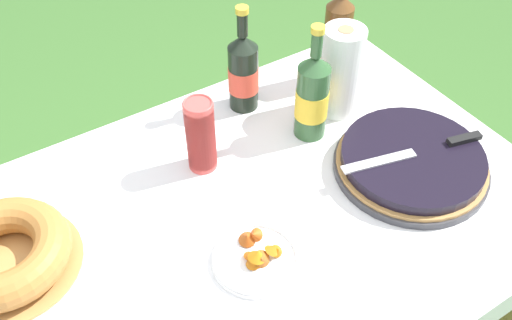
# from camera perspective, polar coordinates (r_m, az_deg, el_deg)

# --- Properties ---
(garden_table) EXTENTS (1.63, 0.94, 0.76)m
(garden_table) POSITION_cam_1_polar(r_m,az_deg,el_deg) (1.36, -4.64, -9.42)
(garden_table) COLOR #A87A47
(garden_table) RESTS_ON ground_plane
(tablecloth) EXTENTS (1.64, 0.95, 0.10)m
(tablecloth) POSITION_cam_1_polar(r_m,az_deg,el_deg) (1.31, -4.79, -7.83)
(tablecloth) COLOR white
(tablecloth) RESTS_ON garden_table
(berry_tart) EXTENTS (0.38, 0.38, 0.06)m
(berry_tart) POSITION_cam_1_polar(r_m,az_deg,el_deg) (1.46, 15.29, -0.20)
(berry_tart) COLOR #38383D
(berry_tart) RESTS_ON tablecloth
(serving_knife) EXTENTS (0.37, 0.11, 0.01)m
(serving_knife) POSITION_cam_1_polar(r_m,az_deg,el_deg) (1.45, 16.53, 1.04)
(serving_knife) COLOR silver
(serving_knife) RESTS_ON berry_tart
(bundt_cake) EXTENTS (0.31, 0.31, 0.09)m
(bundt_cake) POSITION_cam_1_polar(r_m,az_deg,el_deg) (1.32, -23.92, -8.52)
(bundt_cake) COLOR #B78447
(bundt_cake) RESTS_ON tablecloth
(cup_stack) EXTENTS (0.07, 0.07, 0.20)m
(cup_stack) POSITION_cam_1_polar(r_m,az_deg,el_deg) (1.38, -5.56, 2.45)
(cup_stack) COLOR #E04C47
(cup_stack) RESTS_ON tablecloth
(cider_bottle_green) EXTENTS (0.09, 0.09, 0.32)m
(cider_bottle_green) POSITION_cam_1_polar(r_m,az_deg,el_deg) (1.46, 5.64, 6.35)
(cider_bottle_green) COLOR #2D562D
(cider_bottle_green) RESTS_ON tablecloth
(cider_bottle_amber) EXTENTS (0.08, 0.08, 0.36)m
(cider_bottle_amber) POSITION_cam_1_polar(r_m,az_deg,el_deg) (1.65, 8.08, 11.84)
(cider_bottle_amber) COLOR brown
(cider_bottle_amber) RESTS_ON tablecloth
(juice_bottle_red) EXTENTS (0.08, 0.08, 0.31)m
(juice_bottle_red) POSITION_cam_1_polar(r_m,az_deg,el_deg) (1.55, -1.28, 8.79)
(juice_bottle_red) COLOR black
(juice_bottle_red) RESTS_ON tablecloth
(snack_plate_left) EXTENTS (0.19, 0.19, 0.06)m
(snack_plate_left) POSITION_cam_1_polar(r_m,az_deg,el_deg) (1.24, 0.02, -9.68)
(snack_plate_left) COLOR white
(snack_plate_left) RESTS_ON tablecloth
(paper_towel_roll) EXTENTS (0.11, 0.11, 0.26)m
(paper_towel_roll) POSITION_cam_1_polar(r_m,az_deg,el_deg) (1.54, 8.47, 8.76)
(paper_towel_roll) COLOR white
(paper_towel_roll) RESTS_ON tablecloth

